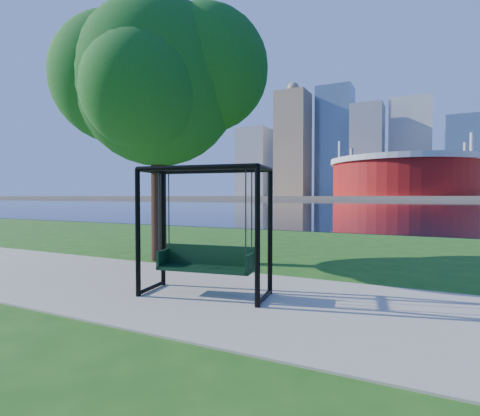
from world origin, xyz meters
The scene contains 8 objects.
ground centered at (0.00, 0.00, 0.00)m, with size 900.00×900.00×0.00m, color #1E5114.
path centered at (0.00, -0.50, 0.01)m, with size 120.00×4.00×0.03m, color #9E937F.
river centered at (0.00, 102.00, 0.01)m, with size 900.00×180.00×0.02m, color black.
far_bank centered at (0.00, 306.00, 1.00)m, with size 900.00×228.00×2.00m, color #937F60.
stadium centered at (-10.00, 235.00, 14.23)m, with size 83.00×83.00×32.00m.
skyline centered at (-4.27, 319.39, 35.89)m, with size 392.00×66.00×96.50m.
swing centered at (-0.31, -0.57, 1.10)m, with size 2.35×1.30×2.28m.
park_tree centered at (-3.47, 2.05, 4.96)m, with size 5.75×5.19×7.14m.
Camera 1 is at (3.17, -6.17, 1.76)m, focal length 28.00 mm.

